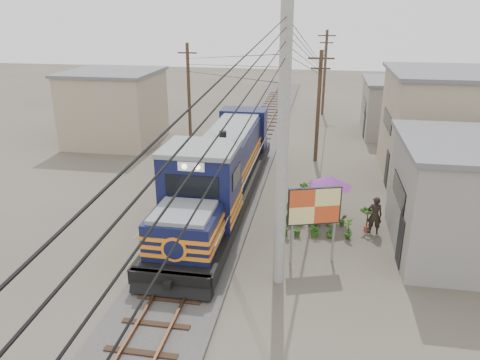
% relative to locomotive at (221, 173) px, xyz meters
% --- Properties ---
extents(ground, '(120.00, 120.00, 0.00)m').
position_rel_locomotive_xyz_m(ground, '(0.00, -5.81, -1.78)').
color(ground, '#473F35').
rests_on(ground, ground).
extents(ballast, '(3.60, 70.00, 0.16)m').
position_rel_locomotive_xyz_m(ballast, '(0.00, 4.19, -1.70)').
color(ballast, '#595651').
rests_on(ballast, ground).
extents(track, '(1.15, 70.00, 0.12)m').
position_rel_locomotive_xyz_m(track, '(0.00, 4.19, -1.52)').
color(track, '#51331E').
rests_on(track, ground).
extents(locomotive, '(3.04, 16.54, 4.10)m').
position_rel_locomotive_xyz_m(locomotive, '(0.00, 0.00, 0.00)').
color(locomotive, black).
rests_on(locomotive, ground).
extents(utility_pole_main, '(0.40, 0.40, 10.00)m').
position_rel_locomotive_xyz_m(utility_pole_main, '(3.50, -6.31, 3.22)').
color(utility_pole_main, '#9E9B93').
rests_on(utility_pole_main, ground).
extents(wooden_pole_mid, '(1.60, 0.24, 7.00)m').
position_rel_locomotive_xyz_m(wooden_pole_mid, '(4.50, 8.19, 1.90)').
color(wooden_pole_mid, '#4C3826').
rests_on(wooden_pole_mid, ground).
extents(wooden_pole_far, '(1.60, 0.24, 7.50)m').
position_rel_locomotive_xyz_m(wooden_pole_far, '(4.80, 22.19, 2.15)').
color(wooden_pole_far, '#4C3826').
rests_on(wooden_pole_far, ground).
extents(wooden_pole_left, '(1.60, 0.24, 7.00)m').
position_rel_locomotive_xyz_m(wooden_pole_left, '(-5.00, 12.19, 1.90)').
color(wooden_pole_left, '#4C3826').
rests_on(wooden_pole_left, ground).
extents(power_lines, '(9.65, 19.00, 3.30)m').
position_rel_locomotive_xyz_m(power_lines, '(-0.14, 2.68, 5.78)').
color(power_lines, black).
rests_on(power_lines, ground).
extents(shophouse_mid, '(8.40, 7.35, 6.20)m').
position_rel_locomotive_xyz_m(shophouse_mid, '(12.50, 6.19, 1.33)').
color(shophouse_mid, gray).
rests_on(shophouse_mid, ground).
extents(shophouse_back, '(6.30, 6.30, 4.20)m').
position_rel_locomotive_xyz_m(shophouse_back, '(11.00, 16.19, 0.33)').
color(shophouse_back, gray).
rests_on(shophouse_back, ground).
extents(shophouse_left, '(6.30, 6.30, 5.20)m').
position_rel_locomotive_xyz_m(shophouse_left, '(-10.00, 10.19, 0.83)').
color(shophouse_left, gray).
rests_on(shophouse_left, ground).
extents(billboard, '(1.99, 0.75, 3.17)m').
position_rel_locomotive_xyz_m(billboard, '(4.65, -4.79, 0.55)').
color(billboard, '#99999E').
rests_on(billboard, ground).
extents(market_umbrella, '(2.34, 2.34, 2.25)m').
position_rel_locomotive_xyz_m(market_umbrella, '(5.30, -0.81, 0.20)').
color(market_umbrella, black).
rests_on(market_umbrella, ground).
extents(vendor, '(0.64, 0.42, 1.74)m').
position_rel_locomotive_xyz_m(vendor, '(7.28, -1.76, -0.91)').
color(vendor, black).
rests_on(vendor, ground).
extents(plant_nursery, '(3.28, 1.85, 1.10)m').
position_rel_locomotive_xyz_m(plant_nursery, '(4.43, -1.94, -1.33)').
color(plant_nursery, '#31601B').
rests_on(plant_nursery, ground).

